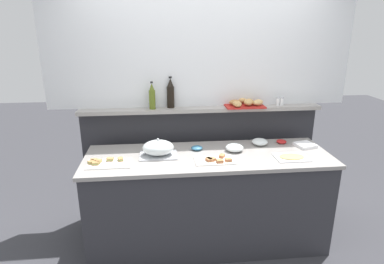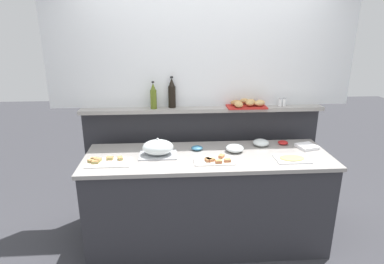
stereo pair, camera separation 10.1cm
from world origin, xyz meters
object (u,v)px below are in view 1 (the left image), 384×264
glass_bowl_large (234,148)px  napkin_stack (305,145)px  olive_oil_bottle (152,97)px  condiment_bowl_teal (281,141)px  sandwich_platter_front (107,163)px  glass_bowl_medium (260,142)px  serving_cloche (158,148)px  wine_bottle_dark (171,94)px  condiment_bowl_dark (197,148)px  bread_basket (245,103)px  sandwich_platter_side (215,160)px  cold_cuts_platter (292,157)px  pepper_shaker (282,101)px  salt_shaker (278,101)px

glass_bowl_large → napkin_stack: 0.72m
napkin_stack → olive_oil_bottle: (-1.48, 0.34, 0.44)m
glass_bowl_large → condiment_bowl_teal: size_ratio=1.69×
sandwich_platter_front → glass_bowl_medium: size_ratio=2.37×
glass_bowl_medium → condiment_bowl_teal: 0.23m
sandwich_platter_front → condiment_bowl_teal: bearing=11.8°
serving_cloche → wine_bottle_dark: wine_bottle_dark is taller
sandwich_platter_front → condiment_bowl_dark: size_ratio=3.47×
serving_cloche → bread_basket: bread_basket is taller
serving_cloche → condiment_bowl_teal: size_ratio=3.39×
condiment_bowl_dark → wine_bottle_dark: bearing=122.8°
glass_bowl_medium → sandwich_platter_front: bearing=-167.3°
napkin_stack → glass_bowl_large: bearing=-176.2°
sandwich_platter_side → cold_cuts_platter: sandwich_platter_side is taller
glass_bowl_medium → pepper_shaker: bearing=41.2°
napkin_stack → wine_bottle_dark: size_ratio=0.54×
glass_bowl_medium → bread_basket: bread_basket is taller
olive_oil_bottle → serving_cloche: bearing=-84.0°
sandwich_platter_side → serving_cloche: bearing=160.8°
sandwich_platter_side → bread_basket: bearing=56.2°
pepper_shaker → condiment_bowl_dark: bearing=-160.7°
serving_cloche → napkin_stack: serving_cloche is taller
condiment_bowl_teal → napkin_stack: condiment_bowl_teal is taller
glass_bowl_medium → olive_oil_bottle: size_ratio=0.58×
glass_bowl_medium → wine_bottle_dark: wine_bottle_dark is taller
cold_cuts_platter → olive_oil_bottle: (-1.24, 0.60, 0.45)m
sandwich_platter_side → condiment_bowl_dark: bearing=114.0°
condiment_bowl_dark → olive_oil_bottle: 0.68m
cold_cuts_platter → salt_shaker: 0.72m
sandwich_platter_front → wine_bottle_dark: 0.96m
serving_cloche → bread_basket: 1.05m
condiment_bowl_dark → glass_bowl_medium: bearing=6.3°
sandwich_platter_side → pepper_shaker: 1.08m
cold_cuts_platter → glass_bowl_medium: size_ratio=1.87×
bread_basket → condiment_bowl_teal: bearing=-33.8°
napkin_stack → salt_shaker: size_ratio=1.95×
sandwich_platter_front → wine_bottle_dark: bearing=46.3°
glass_bowl_medium → olive_oil_bottle: 1.16m
cold_cuts_platter → glass_bowl_large: bearing=155.1°
sandwich_platter_front → bread_basket: bread_basket is taller
serving_cloche → salt_shaker: (1.26, 0.44, 0.30)m
glass_bowl_medium → olive_oil_bottle: bearing=167.0°
bread_basket → sandwich_platter_front: bearing=-156.8°
pepper_shaker → glass_bowl_medium: bearing=-138.8°
serving_cloche → glass_bowl_large: size_ratio=2.00×
glass_bowl_large → condiment_bowl_teal: (0.52, 0.16, -0.01)m
sandwich_platter_front → sandwich_platter_side: 0.94m
condiment_bowl_teal → pepper_shaker: bearing=75.2°
pepper_shaker → bread_basket: (-0.40, -0.01, -0.01)m
sandwich_platter_side → cold_cuts_platter: (0.70, -0.00, -0.00)m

